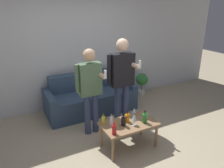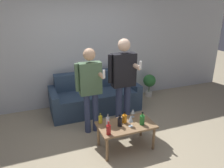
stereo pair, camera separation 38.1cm
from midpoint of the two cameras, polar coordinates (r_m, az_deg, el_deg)
The scene contains 15 objects.
ground_plane at distance 3.83m, azimuth 4.15°, elevation -16.22°, with size 16.00×16.00×0.00m, color tan.
wall_back at distance 5.03m, azimuth -5.20°, elevation 9.62°, with size 8.00×0.06×2.70m.
couch at distance 4.91m, azimuth -2.34°, elevation -3.40°, with size 1.94×0.82×0.83m.
coffee_table at distance 3.63m, azimuth 6.71°, elevation -11.19°, with size 0.91×0.52×0.44m.
bottle_orange at distance 3.58m, azimuth 0.03°, elevation -9.27°, with size 0.06×0.06×0.17m.
bottle_green at distance 3.61m, azimuth 6.36°, elevation -9.04°, with size 0.08×0.08×0.18m.
bottle_dark at distance 3.29m, azimuth 2.48°, elevation -11.87°, with size 0.07×0.07×0.21m.
bottle_yellow at distance 3.51m, azimuth 5.22°, elevation -9.86°, with size 0.07×0.07×0.19m.
bottle_red at distance 3.60m, azimuth 10.94°, elevation -9.22°, with size 0.08×0.08×0.21m.
bottle_clear at distance 3.49m, azimuth 2.05°, elevation -9.82°, with size 0.06×0.06×0.21m.
wine_glass_near at distance 3.49m, azimuth 8.11°, elevation -9.06°, with size 0.08×0.08×0.19m.
wine_glass_far at distance 3.78m, azimuth 8.41°, elevation -7.18°, with size 0.07×0.07×0.15m.
person_standing_left at distance 3.81m, azimuth -2.90°, elevation -0.25°, with size 0.46×0.41×1.58m.
person_standing_right at distance 4.04m, azimuth 5.65°, elevation 1.83°, with size 0.52×0.44×1.70m.
potted_plant at distance 5.68m, azimuth 11.66°, elevation 0.47°, with size 0.32×0.32×0.58m.
Camera 2 is at (-1.18, -2.84, 2.27)m, focal length 35.00 mm.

